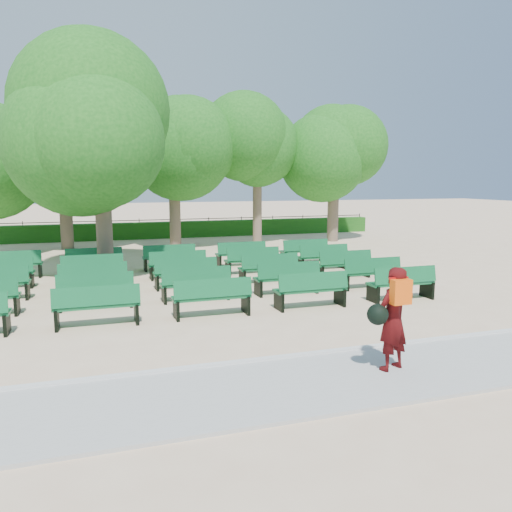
% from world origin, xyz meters
% --- Properties ---
extents(ground, '(120.00, 120.00, 0.00)m').
position_xyz_m(ground, '(0.00, 0.00, 0.00)').
color(ground, beige).
extents(paving, '(30.00, 2.20, 0.06)m').
position_xyz_m(paving, '(0.00, -7.40, 0.03)').
color(paving, '#AAABA7').
rests_on(paving, ground).
extents(curb, '(30.00, 0.12, 0.10)m').
position_xyz_m(curb, '(0.00, -6.25, 0.05)').
color(curb, silver).
rests_on(curb, ground).
extents(hedge, '(26.00, 0.70, 0.90)m').
position_xyz_m(hedge, '(0.00, 14.00, 0.45)').
color(hedge, '#1F5D18').
rests_on(hedge, ground).
extents(fence, '(26.00, 0.10, 1.02)m').
position_xyz_m(fence, '(0.00, 14.40, 0.00)').
color(fence, black).
rests_on(fence, ground).
extents(tree_line, '(21.80, 6.80, 7.04)m').
position_xyz_m(tree_line, '(0.00, 10.00, 0.00)').
color(tree_line, '#246D1D').
rests_on(tree_line, ground).
extents(bench_array, '(1.90, 0.72, 1.18)m').
position_xyz_m(bench_array, '(-0.85, 0.40, 0.10)').
color(bench_array, '#105E30').
rests_on(bench_array, ground).
extents(tree_among, '(5.10, 5.10, 6.99)m').
position_xyz_m(tree_among, '(-3.11, 2.85, 4.67)').
color(tree_among, brown).
rests_on(tree_among, ground).
extents(person, '(0.88, 0.61, 1.75)m').
position_xyz_m(person, '(1.23, -7.34, 0.97)').
color(person, '#3F090A').
rests_on(person, ground).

